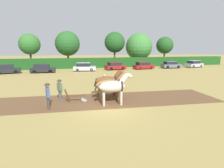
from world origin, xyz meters
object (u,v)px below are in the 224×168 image
at_px(tree_center_left, 30,44).
at_px(parked_car_center, 84,67).
at_px(draft_horse_lead_right, 111,85).
at_px(parked_car_end_right, 194,64).
at_px(farmer_beside_team, 104,81).
at_px(tree_center_right, 115,42).
at_px(parked_car_center_right, 115,66).
at_px(draft_horse_lead_left, 114,87).
at_px(tree_right, 139,47).
at_px(parked_car_left, 7,69).
at_px(tree_center, 68,44).
at_px(draft_horse_trail_left, 108,81).
at_px(farmer_at_plow, 60,89).
at_px(tree_far_right, 165,45).
at_px(parked_car_right, 143,66).
at_px(parked_car_center_left, 43,69).
at_px(parked_car_far_right, 171,65).
at_px(plow, 78,98).
at_px(farmer_onlooker_left, 48,94).

distance_m(tree_center_left, parked_car_center, 17.35).
distance_m(draft_horse_lead_right, parked_car_end_right, 32.58).
bearing_deg(farmer_beside_team, tree_center_right, 42.88).
height_order(tree_center_left, tree_center_right, tree_center_right).
xyz_separation_m(farmer_beside_team, parked_car_center_right, (6.22, 17.40, -0.20)).
height_order(tree_center_right, draft_horse_lead_left, tree_center_right).
bearing_deg(tree_right, parked_car_left, -159.09).
distance_m(tree_center, draft_horse_trail_left, 31.33).
height_order(draft_horse_lead_left, farmer_at_plow, draft_horse_lead_left).
relative_size(tree_far_right, parked_car_right, 1.70).
relative_size(farmer_beside_team, parked_car_center_left, 0.39).
bearing_deg(farmer_at_plow, tree_center_right, 33.11).
xyz_separation_m(parked_car_center_right, parked_car_far_right, (12.67, -0.34, -0.01)).
bearing_deg(parked_car_center, plow, -87.93).
height_order(tree_center_left, draft_horse_lead_left, tree_center_left).
distance_m(parked_car_center_left, parked_car_end_right, 32.51).
bearing_deg(farmer_beside_team, plow, -161.87).
bearing_deg(tree_center_left, farmer_at_plow, -77.39).
distance_m(draft_horse_lead_left, draft_horse_lead_right, 1.23).
xyz_separation_m(parked_car_right, parked_car_end_right, (12.79, 0.24, 0.04)).
height_order(parked_car_left, parked_car_center_right, parked_car_left).
distance_m(tree_right, parked_car_center_right, 14.86).
bearing_deg(draft_horse_lead_right, parked_car_far_right, 51.88).
height_order(parked_car_center, parked_car_far_right, parked_car_center).
xyz_separation_m(parked_car_left, parked_car_center, (13.10, 0.14, 0.02)).
xyz_separation_m(tree_center_left, parked_car_end_right, (36.38, -12.06, -4.49)).
bearing_deg(parked_car_far_right, draft_horse_trail_left, -131.03).
height_order(tree_center_right, parked_car_center, tree_center_right).
bearing_deg(tree_center_right, parked_car_center, -131.76).
height_order(draft_horse_trail_left, parked_car_center, draft_horse_trail_left).
bearing_deg(parked_car_left, tree_center, 38.96).
bearing_deg(parked_car_center, parked_car_left, -169.23).
distance_m(draft_horse_lead_left, draft_horse_trail_left, 2.46).
bearing_deg(draft_horse_trail_left, parked_car_left, 129.78).
bearing_deg(parked_car_center, farmer_onlooker_left, -92.84).
bearing_deg(plow, farmer_beside_team, 52.08).
height_order(parked_car_left, parked_car_end_right, parked_car_end_right).
height_order(farmer_onlooker_left, parked_car_left, farmer_onlooker_left).
xyz_separation_m(tree_right, parked_car_right, (-3.67, -10.88, -4.05)).
height_order(draft_horse_lead_left, parked_car_center_right, draft_horse_lead_left).
distance_m(farmer_at_plow, parked_car_center_left, 19.28).
height_order(parked_car_center_left, parked_car_center_right, parked_car_center_right).
bearing_deg(farmer_beside_team, parked_car_center_left, 85.44).
xyz_separation_m(plow, parked_car_right, (15.13, 20.03, 0.40)).
bearing_deg(farmer_beside_team, tree_center, 66.36).
bearing_deg(parked_car_left, tree_right, 10.69).
height_order(draft_horse_trail_left, farmer_onlooker_left, draft_horse_trail_left).
bearing_deg(parked_car_far_right, parked_car_right, -175.57).
relative_size(draft_horse_lead_right, farmer_onlooker_left, 1.59).
bearing_deg(tree_center_right, parked_car_far_right, -44.48).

